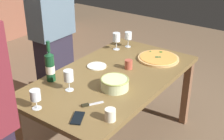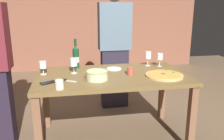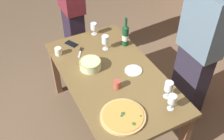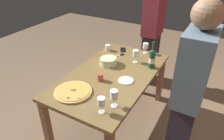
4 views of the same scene
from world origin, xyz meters
name	(u,v)px [view 4 (image 4 of 4)]	position (x,y,z in m)	size (l,w,h in m)	color
ground_plane	(112,120)	(0.00, 0.00, 0.00)	(8.00, 8.00, 0.00)	brown
dining_table	(112,80)	(0.00, 0.00, 0.66)	(1.60, 0.90, 0.75)	brown
pizza	(73,92)	(0.52, -0.16, 0.76)	(0.39, 0.39, 0.03)	#E5B26D
serving_bowl	(108,61)	(-0.18, -0.15, 0.80)	(0.22, 0.22, 0.09)	beige
wine_bottle	(152,58)	(-0.37, 0.35, 0.88)	(0.07, 0.07, 0.34)	#154325
wine_glass_near_pizza	(101,102)	(0.63, 0.24, 0.86)	(0.07, 0.07, 0.16)	white
wine_glass_by_bottle	(146,46)	(-0.72, 0.13, 0.85)	(0.07, 0.07, 0.14)	white
wine_glass_far_left	(136,54)	(-0.40, 0.12, 0.87)	(0.08, 0.08, 0.17)	white
wine_glass_far_right	(114,95)	(0.50, 0.30, 0.87)	(0.07, 0.07, 0.18)	white
cup_amber	(108,48)	(-0.54, -0.37, 0.79)	(0.07, 0.07, 0.08)	white
cup_ceramic	(100,77)	(0.19, -0.04, 0.79)	(0.07, 0.07, 0.08)	#B54F3D
side_plate	(126,80)	(0.06, 0.21, 0.76)	(0.17, 0.17, 0.01)	white
cell_phone	(123,50)	(-0.65, -0.18, 0.76)	(0.07, 0.14, 0.01)	black
pizza_knife	(120,55)	(-0.47, -0.14, 0.76)	(0.15, 0.11, 0.02)	silver
person_host	(188,96)	(0.20, 0.90, 0.89)	(0.45, 0.24, 1.74)	#282332
person_guest_left	(152,32)	(-1.22, 0.05, 0.88)	(0.40, 0.24, 1.73)	#281D2E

